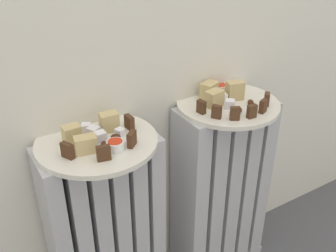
% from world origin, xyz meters
% --- Properties ---
extents(radiator_left, '(0.30, 0.14, 0.59)m').
position_xyz_m(radiator_left, '(-0.19, 0.28, 0.29)').
color(radiator_left, '#B2B2B7').
rests_on(radiator_left, ground_plane).
extents(radiator_right, '(0.30, 0.14, 0.59)m').
position_xyz_m(radiator_right, '(0.19, 0.28, 0.29)').
color(radiator_right, '#B2B2B7').
rests_on(radiator_right, ground_plane).
extents(plate_left, '(0.28, 0.28, 0.01)m').
position_xyz_m(plate_left, '(-0.19, 0.28, 0.60)').
color(plate_left, silver).
rests_on(plate_left, radiator_left).
extents(plate_right, '(0.28, 0.28, 0.01)m').
position_xyz_m(plate_right, '(0.19, 0.28, 0.60)').
color(plate_right, silver).
rests_on(plate_right, radiator_right).
extents(dark_cake_slice_left_0, '(0.02, 0.03, 0.03)m').
position_xyz_m(dark_cake_slice_left_0, '(-0.27, 0.24, 0.62)').
color(dark_cake_slice_left_0, '#472B19').
rests_on(dark_cake_slice_left_0, plate_left).
extents(dark_cake_slice_left_1, '(0.03, 0.02, 0.03)m').
position_xyz_m(dark_cake_slice_left_1, '(-0.21, 0.19, 0.62)').
color(dark_cake_slice_left_1, '#472B19').
rests_on(dark_cake_slice_left_1, plate_left).
extents(dark_cake_slice_left_2, '(0.03, 0.03, 0.03)m').
position_xyz_m(dark_cake_slice_left_2, '(-0.13, 0.21, 0.62)').
color(dark_cake_slice_left_2, '#472B19').
rests_on(dark_cake_slice_left_2, plate_left).
extents(dark_cake_slice_left_3, '(0.01, 0.03, 0.03)m').
position_xyz_m(dark_cake_slice_left_3, '(-0.10, 0.29, 0.62)').
color(dark_cake_slice_left_3, '#472B19').
rests_on(dark_cake_slice_left_3, plate_left).
extents(marble_cake_slice_left_0, '(0.05, 0.04, 0.04)m').
position_xyz_m(marble_cake_slice_left_0, '(-0.23, 0.24, 0.62)').
color(marble_cake_slice_left_0, tan).
rests_on(marble_cake_slice_left_0, plate_left).
extents(marble_cake_slice_left_1, '(0.04, 0.03, 0.05)m').
position_xyz_m(marble_cake_slice_left_1, '(-0.15, 0.30, 0.63)').
color(marble_cake_slice_left_1, tan).
rests_on(marble_cake_slice_left_1, plate_left).
extents(marble_cake_slice_left_2, '(0.04, 0.03, 0.04)m').
position_xyz_m(marble_cake_slice_left_2, '(-0.24, 0.30, 0.62)').
color(marble_cake_slice_left_2, tan).
rests_on(marble_cake_slice_left_2, plate_left).
extents(turkish_delight_left_0, '(0.02, 0.02, 0.02)m').
position_xyz_m(turkish_delight_left_0, '(-0.19, 0.27, 0.62)').
color(turkish_delight_left_0, white).
rests_on(turkish_delight_left_0, plate_left).
extents(turkish_delight_left_1, '(0.02, 0.02, 0.02)m').
position_xyz_m(turkish_delight_left_1, '(-0.14, 0.27, 0.61)').
color(turkish_delight_left_1, white).
rests_on(turkish_delight_left_1, plate_left).
extents(turkish_delight_left_2, '(0.03, 0.03, 0.02)m').
position_xyz_m(turkish_delight_left_2, '(-0.19, 0.30, 0.62)').
color(turkish_delight_left_2, white).
rests_on(turkish_delight_left_2, plate_left).
extents(turkish_delight_left_3, '(0.03, 0.03, 0.02)m').
position_xyz_m(turkish_delight_left_3, '(-0.20, 0.32, 0.61)').
color(turkish_delight_left_3, white).
rests_on(turkish_delight_left_3, plate_left).
extents(medjool_date_left_0, '(0.02, 0.03, 0.01)m').
position_xyz_m(medjool_date_left_0, '(-0.19, 0.24, 0.61)').
color(medjool_date_left_0, '#3D1E0F').
rests_on(medjool_date_left_0, plate_left).
extents(medjool_date_left_1, '(0.03, 0.02, 0.02)m').
position_xyz_m(medjool_date_left_1, '(-0.16, 0.26, 0.61)').
color(medjool_date_left_1, '#3D1E0F').
rests_on(medjool_date_left_1, plate_left).
extents(jam_bowl_left, '(0.04, 0.04, 0.02)m').
position_xyz_m(jam_bowl_left, '(-0.17, 0.22, 0.62)').
color(jam_bowl_left, white).
rests_on(jam_bowl_left, plate_left).
extents(dark_cake_slice_right_0, '(0.02, 0.03, 0.04)m').
position_xyz_m(dark_cake_slice_right_0, '(0.09, 0.26, 0.62)').
color(dark_cake_slice_right_0, '#472B19').
rests_on(dark_cake_slice_right_0, plate_right).
extents(dark_cake_slice_right_1, '(0.02, 0.03, 0.04)m').
position_xyz_m(dark_cake_slice_right_1, '(0.11, 0.22, 0.62)').
color(dark_cake_slice_right_1, '#472B19').
rests_on(dark_cake_slice_right_1, plate_right).
extents(dark_cake_slice_right_2, '(0.03, 0.02, 0.04)m').
position_xyz_m(dark_cake_slice_right_2, '(0.14, 0.19, 0.62)').
color(dark_cake_slice_right_2, '#472B19').
rests_on(dark_cake_slice_right_2, plate_right).
extents(dark_cake_slice_right_3, '(0.03, 0.01, 0.04)m').
position_xyz_m(dark_cake_slice_right_3, '(0.19, 0.18, 0.62)').
color(dark_cake_slice_right_3, '#472B19').
rests_on(dark_cake_slice_right_3, plate_right).
extents(dark_cake_slice_right_4, '(0.03, 0.02, 0.04)m').
position_xyz_m(dark_cake_slice_right_4, '(0.23, 0.18, 0.62)').
color(dark_cake_slice_right_4, '#472B19').
rests_on(dark_cake_slice_right_4, plate_right).
extents(dark_cake_slice_right_5, '(0.03, 0.03, 0.04)m').
position_xyz_m(dark_cake_slice_right_5, '(0.27, 0.21, 0.62)').
color(dark_cake_slice_right_5, '#472B19').
rests_on(dark_cake_slice_right_5, plate_right).
extents(marble_cake_slice_right_0, '(0.05, 0.04, 0.04)m').
position_xyz_m(marble_cake_slice_right_0, '(0.15, 0.28, 0.63)').
color(marble_cake_slice_right_0, tan).
rests_on(marble_cake_slice_right_0, plate_right).
extents(marble_cake_slice_right_1, '(0.06, 0.05, 0.05)m').
position_xyz_m(marble_cake_slice_right_1, '(0.17, 0.33, 0.63)').
color(marble_cake_slice_right_1, tan).
rests_on(marble_cake_slice_right_1, plate_right).
extents(marble_cake_slice_right_2, '(0.05, 0.04, 0.05)m').
position_xyz_m(marble_cake_slice_right_2, '(0.22, 0.29, 0.63)').
color(marble_cake_slice_right_2, tan).
rests_on(marble_cake_slice_right_2, plate_right).
extents(turkish_delight_right_0, '(0.03, 0.03, 0.02)m').
position_xyz_m(turkish_delight_right_0, '(0.17, 0.25, 0.62)').
color(turkish_delight_right_0, white).
rests_on(turkish_delight_right_0, plate_right).
extents(turkish_delight_right_1, '(0.03, 0.03, 0.02)m').
position_xyz_m(turkish_delight_right_1, '(0.18, 0.29, 0.62)').
color(turkish_delight_right_1, white).
rests_on(turkish_delight_right_1, plate_right).
extents(medjool_date_right_0, '(0.03, 0.03, 0.01)m').
position_xyz_m(medjool_date_right_0, '(0.23, 0.23, 0.61)').
color(medjool_date_right_0, '#3D1E0F').
rests_on(medjool_date_right_0, plate_right).
extents(medjool_date_right_1, '(0.02, 0.03, 0.02)m').
position_xyz_m(medjool_date_right_1, '(0.18, 0.22, 0.61)').
color(medjool_date_right_1, '#3D1E0F').
rests_on(medjool_date_right_1, plate_right).
extents(jam_bowl_right, '(0.05, 0.05, 0.02)m').
position_xyz_m(jam_bowl_right, '(0.22, 0.35, 0.61)').
color(jam_bowl_right, white).
rests_on(jam_bowl_right, plate_right).
extents(fork, '(0.06, 0.09, 0.00)m').
position_xyz_m(fork, '(-0.21, 0.26, 0.61)').
color(fork, silver).
rests_on(fork, plate_left).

